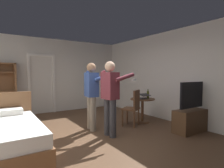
% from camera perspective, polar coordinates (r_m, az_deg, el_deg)
% --- Properties ---
extents(ground_plane, '(7.34, 7.34, 0.00)m').
position_cam_1_polar(ground_plane, '(4.16, -6.75, -16.93)').
color(ground_plane, brown).
extents(wall_back, '(5.67, 0.12, 2.72)m').
position_cam_1_polar(wall_back, '(7.11, -19.05, 2.47)').
color(wall_back, beige).
rests_on(wall_back, ground_plane).
extents(wall_right, '(0.12, 6.91, 2.72)m').
position_cam_1_polar(wall_right, '(5.70, 19.07, 2.33)').
color(wall_right, beige).
rests_on(wall_right, ground_plane).
extents(doorway_frame, '(0.93, 0.08, 2.13)m').
position_cam_1_polar(doorway_frame, '(6.97, -21.23, 1.30)').
color(doorway_frame, white).
rests_on(doorway_frame, ground_plane).
extents(tv_flatscreen, '(1.17, 0.40, 1.23)m').
position_cam_1_polar(tv_flatscreen, '(5.02, 24.24, -9.37)').
color(tv_flatscreen, '#4C331E').
rests_on(tv_flatscreen, ground_plane).
extents(side_table, '(0.72, 0.72, 0.70)m').
position_cam_1_polar(side_table, '(5.48, 9.54, -6.82)').
color(side_table, brown).
rests_on(side_table, ground_plane).
extents(laptop, '(0.35, 0.35, 0.16)m').
position_cam_1_polar(laptop, '(5.39, 9.67, -4.04)').
color(laptop, black).
rests_on(laptop, side_table).
extents(bottle_on_table, '(0.06, 0.06, 0.27)m').
position_cam_1_polar(bottle_on_table, '(5.47, 11.23, -3.28)').
color(bottle_on_table, '#383F0F').
rests_on(bottle_on_table, side_table).
extents(wooden_chair, '(0.57, 0.57, 0.99)m').
position_cam_1_polar(wooden_chair, '(5.01, 6.70, -6.98)').
color(wooden_chair, brown).
rests_on(wooden_chair, ground_plane).
extents(person_blue_shirt, '(0.72, 0.54, 1.71)m').
position_cam_1_polar(person_blue_shirt, '(4.13, -0.50, -3.00)').
color(person_blue_shirt, '#333338').
rests_on(person_blue_shirt, ground_plane).
extents(person_striped_shirt, '(0.62, 0.58, 1.70)m').
position_cam_1_polar(person_striped_shirt, '(4.62, -6.38, -2.42)').
color(person_striped_shirt, gray).
rests_on(person_striped_shirt, ground_plane).
extents(suitcase_dark, '(0.57, 0.44, 0.43)m').
position_cam_1_polar(suitcase_dark, '(6.09, -28.49, -8.66)').
color(suitcase_dark, black).
rests_on(suitcase_dark, ground_plane).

